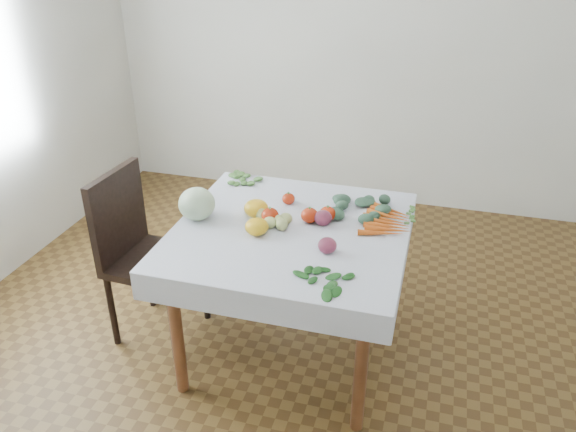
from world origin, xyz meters
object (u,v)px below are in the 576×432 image
cabbage (197,204)px  carrot_bunch (387,221)px  chair (139,245)px  table (291,246)px  heirloom_back (256,208)px

cabbage → carrot_bunch: 0.95m
chair → carrot_bunch: bearing=9.3°
table → cabbage: (-0.48, -0.03, 0.18)m
table → carrot_bunch: carrot_bunch is taller
heirloom_back → table: bearing=-20.7°
carrot_bunch → heirloom_back: bearing=-172.0°
cabbage → heirloom_back: cabbage is taller
heirloom_back → cabbage: bearing=-159.0°
table → carrot_bunch: 0.49m
table → cabbage: bearing=-176.6°
table → heirloom_back: 0.26m
heirloom_back → carrot_bunch: heirloom_back is taller
chair → cabbage: size_ratio=5.24×
heirloom_back → chair: bearing=-169.3°
heirloom_back → carrot_bunch: size_ratio=0.36×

